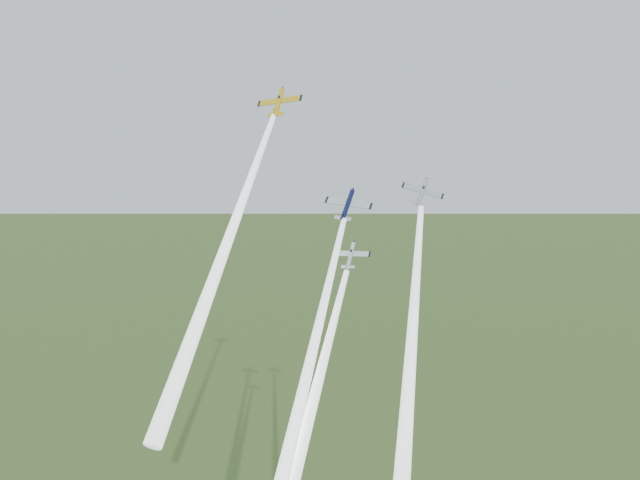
{
  "coord_description": "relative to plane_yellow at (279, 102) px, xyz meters",
  "views": [
    {
      "loc": [
        58.64,
        -126.28,
        111.48
      ],
      "look_at": [
        0.0,
        -6.0,
        92.0
      ],
      "focal_mm": 45.0,
      "sensor_mm": 36.0,
      "label": 1
    }
  ],
  "objects": [
    {
      "name": "plane_silver_right",
      "position": [
        29.85,
        -5.22,
        -15.15
      ],
      "size": [
        7.03,
        7.65,
        7.44
      ],
      "primitive_type": null,
      "rotation": [
        0.79,
        0.27,
        0.27
      ],
      "color": "#A6ACB4"
    },
    {
      "name": "plane_navy",
      "position": [
        16.96,
        -6.62,
        -17.7
      ],
      "size": [
        8.6,
        8.01,
        7.66
      ],
      "primitive_type": null,
      "rotation": [
        0.79,
        0.12,
        0.16
      ],
      "color": "#0D133B"
    },
    {
      "name": "plane_yellow",
      "position": [
        0.0,
        0.0,
        0.0
      ],
      "size": [
        10.16,
        8.07,
        8.17
      ],
      "primitive_type": null,
      "rotation": [
        0.79,
        -0.12,
        0.12
      ],
      "color": "gold"
    },
    {
      "name": "smoke_trail_silver_low",
      "position": [
        22.45,
        -33.54,
        -47.89
      ],
      "size": [
        7.8,
        41.86,
        42.08
      ],
      "primitive_type": null,
      "rotation": [
        -0.78,
        0.0,
        0.12
      ],
      "color": "white"
    },
    {
      "name": "smoke_trail_silver_right",
      "position": [
        36.4,
        -28.89,
        -39.88
      ],
      "size": [
        15.1,
        45.64,
        46.87
      ],
      "primitive_type": null,
      "rotation": [
        -0.78,
        0.0,
        0.27
      ],
      "color": "white"
    },
    {
      "name": "smoke_trail_yellow",
      "position": [
        3.04,
        -24.74,
        -25.09
      ],
      "size": [
        8.52,
        47.29,
        47.6
      ],
      "primitive_type": null,
      "rotation": [
        -0.78,
        0.0,
        0.12
      ],
      "color": "white"
    },
    {
      "name": "plane_silver_low",
      "position": [
        19.77,
        -11.52,
        -25.56
      ],
      "size": [
        7.23,
        6.03,
        5.49
      ],
      "primitive_type": null,
      "rotation": [
        0.79,
        -0.03,
        0.12
      ],
      "color": "silver"
    },
    {
      "name": "smoke_trail_navy",
      "position": [
        21.34,
        -34.0,
        -45.62
      ],
      "size": [
        11.11,
        52.69,
        53.25
      ],
      "primitive_type": null,
      "rotation": [
        -0.78,
        0.0,
        0.16
      ],
      "color": "white"
    }
  ]
}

